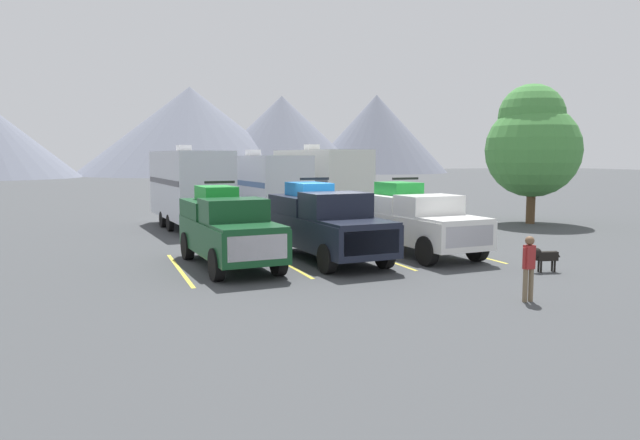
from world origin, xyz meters
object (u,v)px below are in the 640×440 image
(pickup_truck_b, at_px, (325,222))
(person_a, at_px, (529,264))
(camper_trailer_b, at_px, (261,185))
(pickup_truck_c, at_px, (417,220))
(pickup_truck_a, at_px, (227,228))
(camper_trailer_a, at_px, (190,184))
(dog, at_px, (543,256))
(camper_trailer_c, at_px, (320,181))

(pickup_truck_b, distance_m, person_a, 7.40)
(camper_trailer_b, distance_m, person_a, 17.45)
(person_a, bearing_deg, pickup_truck_c, 81.63)
(pickup_truck_a, bearing_deg, pickup_truck_c, -1.02)
(camper_trailer_a, bearing_deg, person_a, -73.29)
(camper_trailer_b, height_order, dog, camper_trailer_b)
(camper_trailer_c, distance_m, person_a, 17.62)
(pickup_truck_c, relative_size, camper_trailer_c, 0.66)
(pickup_truck_c, xyz_separation_m, camper_trailer_a, (-6.18, 10.32, 0.86))
(pickup_truck_b, xyz_separation_m, dog, (5.15, -4.30, -0.73))
(camper_trailer_a, distance_m, dog, 16.63)
(pickup_truck_c, relative_size, camper_trailer_a, 0.66)
(camper_trailer_c, bearing_deg, camper_trailer_b, -176.84)
(pickup_truck_c, bearing_deg, person_a, -98.37)
(camper_trailer_c, bearing_deg, dog, -84.90)
(pickup_truck_b, bearing_deg, person_a, -71.62)
(camper_trailer_b, bearing_deg, camper_trailer_c, 3.16)
(pickup_truck_a, distance_m, pickup_truck_b, 3.24)
(pickup_truck_c, distance_m, camper_trailer_b, 10.82)
(pickup_truck_c, bearing_deg, dog, -66.55)
(pickup_truck_b, xyz_separation_m, person_a, (2.33, -7.02, -0.33))
(camper_trailer_b, xyz_separation_m, dog, (4.50, -14.62, -1.46))
(pickup_truck_b, height_order, camper_trailer_a, camper_trailer_a)
(pickup_truck_a, xyz_separation_m, camper_trailer_b, (3.89, 10.33, 0.76))
(camper_trailer_b, bearing_deg, person_a, -84.47)
(pickup_truck_c, distance_m, camper_trailer_c, 10.67)
(dog, bearing_deg, pickup_truck_a, 152.93)
(camper_trailer_b, distance_m, dog, 15.37)
(camper_trailer_b, xyz_separation_m, camper_trailer_c, (3.18, 0.18, 0.14))
(pickup_truck_a, distance_m, camper_trailer_a, 10.25)
(pickup_truck_a, relative_size, camper_trailer_c, 0.68)
(pickup_truck_b, relative_size, pickup_truck_c, 1.09)
(pickup_truck_c, height_order, dog, pickup_truck_c)
(pickup_truck_a, xyz_separation_m, camper_trailer_c, (7.07, 10.51, 0.91))
(camper_trailer_c, height_order, dog, camper_trailer_c)
(pickup_truck_b, relative_size, dog, 6.73)
(pickup_truck_a, distance_m, dog, 9.45)
(camper_trailer_c, xyz_separation_m, dog, (1.32, -14.80, -1.61))
(pickup_truck_c, height_order, camper_trailer_a, camper_trailer_a)
(camper_trailer_a, distance_m, person_a, 18.01)
(camper_trailer_c, bearing_deg, camper_trailer_a, -177.42)
(pickup_truck_c, relative_size, camper_trailer_b, 0.61)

